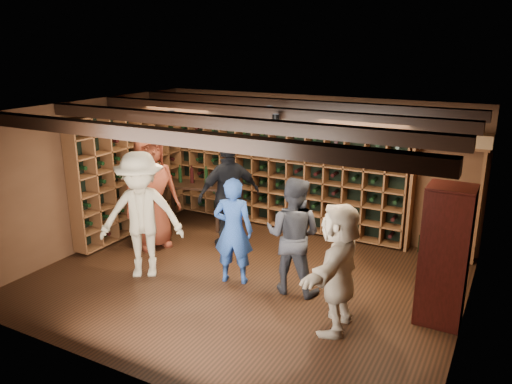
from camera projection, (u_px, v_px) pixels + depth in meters
The scene contains 13 objects.
ground at pixel (244, 280), 7.42m from camera, with size 6.00×6.00×0.00m, color black.
room_shell at pixel (245, 117), 6.76m from camera, with size 6.00×6.00×6.00m.
wine_rack_back at pixel (281, 168), 9.29m from camera, with size 4.65×0.30×2.20m.
wine_rack_left at pixel (131, 171), 9.06m from camera, with size 0.30×2.65×2.20m.
crate_shelf at pixel (449, 164), 7.83m from camera, with size 1.20×0.32×2.07m.
display_cabinet at pixel (444, 258), 6.11m from camera, with size 0.55×0.50×1.75m.
man_blue_shirt at pixel (233, 231), 7.18m from camera, with size 0.58×0.38×1.58m, color navy.
man_grey_suit at pixel (293, 236), 6.89m from camera, with size 0.81×0.63×1.67m, color black.
guest_red_floral at pixel (151, 191), 8.41m from camera, with size 0.96×0.63×1.97m, color maroon.
guest_woman_black at pixel (229, 196), 8.37m from camera, with size 1.09×0.45×1.86m, color black.
guest_khaki at pixel (141, 215), 7.34m from camera, with size 1.23×0.71×1.91m, color gray.
guest_beige at pixel (338, 268), 5.95m from camera, with size 1.51×0.48×1.63m, color tan.
tasting_table at pixel (194, 189), 9.40m from camera, with size 1.24×0.86×1.13m.
Camera 1 is at (3.34, -5.84, 3.39)m, focal length 35.00 mm.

